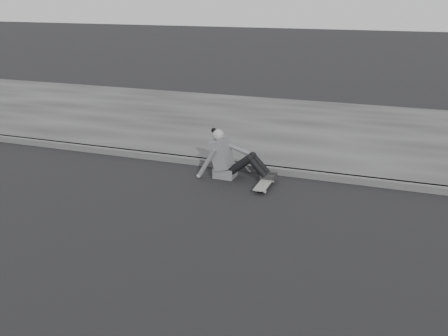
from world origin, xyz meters
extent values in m
plane|color=black|center=(0.00, 0.00, 0.00)|extent=(80.00, 80.00, 0.00)
cube|color=#474747|center=(0.00, 2.58, 0.06)|extent=(24.00, 0.16, 0.12)
cube|color=#393939|center=(0.00, 5.60, 0.06)|extent=(24.00, 6.00, 0.12)
cylinder|color=#9B9B96|center=(0.75, 1.61, 0.03)|extent=(0.03, 0.05, 0.05)
cylinder|color=#9B9B96|center=(0.90, 1.61, 0.03)|extent=(0.03, 0.05, 0.05)
cylinder|color=#9B9B96|center=(0.75, 2.13, 0.03)|extent=(0.03, 0.05, 0.05)
cylinder|color=#9B9B96|center=(0.90, 2.13, 0.03)|extent=(0.03, 0.05, 0.05)
cube|color=#2E2E30|center=(0.82, 1.61, 0.06)|extent=(0.16, 0.04, 0.03)
cube|color=#2E2E30|center=(0.82, 2.13, 0.06)|extent=(0.16, 0.04, 0.03)
cube|color=slate|center=(0.82, 1.87, 0.08)|extent=(0.20, 0.78, 0.02)
cube|color=#545457|center=(0.02, 2.12, 0.09)|extent=(0.36, 0.34, 0.18)
cube|color=#545457|center=(-0.05, 2.12, 0.43)|extent=(0.37, 0.40, 0.57)
cube|color=#545457|center=(-0.18, 2.12, 0.55)|extent=(0.14, 0.30, 0.20)
cylinder|color=gray|center=(-0.10, 2.12, 0.67)|extent=(0.09, 0.09, 0.08)
sphere|color=gray|center=(-0.11, 2.12, 0.76)|extent=(0.20, 0.20, 0.20)
sphere|color=black|center=(-0.20, 2.14, 0.83)|extent=(0.09, 0.09, 0.09)
cylinder|color=black|center=(0.34, 2.03, 0.28)|extent=(0.43, 0.13, 0.39)
cylinder|color=black|center=(0.34, 2.21, 0.28)|extent=(0.43, 0.13, 0.39)
cylinder|color=black|center=(0.64, 2.03, 0.28)|extent=(0.35, 0.11, 0.36)
cylinder|color=black|center=(0.64, 2.21, 0.28)|extent=(0.35, 0.11, 0.36)
sphere|color=black|center=(0.50, 2.03, 0.42)|extent=(0.13, 0.13, 0.13)
sphere|color=black|center=(0.50, 2.21, 0.42)|extent=(0.13, 0.13, 0.13)
cube|color=black|center=(0.82, 2.03, 0.12)|extent=(0.24, 0.08, 0.07)
cube|color=black|center=(0.82, 2.21, 0.12)|extent=(0.24, 0.08, 0.07)
cylinder|color=#545457|center=(-0.25, 1.91, 0.29)|extent=(0.38, 0.08, 0.58)
sphere|color=gray|center=(-0.40, 1.90, 0.04)|extent=(0.08, 0.08, 0.08)
cylinder|color=#545457|center=(0.19, 2.28, 0.49)|extent=(0.48, 0.08, 0.21)
camera|label=1|loc=(2.82, -5.73, 3.12)|focal=40.00mm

